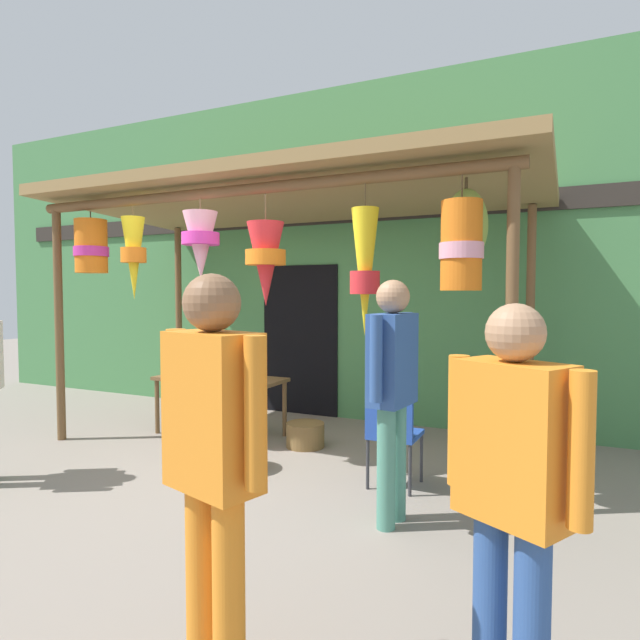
{
  "coord_description": "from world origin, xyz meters",
  "views": [
    {
      "loc": [
        2.88,
        -4.09,
        1.63
      ],
      "look_at": [
        0.37,
        1.21,
        1.33
      ],
      "focal_mm": 29.74,
      "sensor_mm": 36.0,
      "label": 1
    }
  ],
  "objects_px": {
    "vendor_in_orange": "(512,480)",
    "customer_foreground": "(213,447)",
    "folding_chair": "(393,429)",
    "flower_heap_on_table": "(221,371)",
    "display_table": "(220,383)",
    "passerby_at_right": "(392,380)",
    "wicker_basket_by_table": "(238,457)",
    "wicker_basket_spare": "(305,435)"
  },
  "relations": [
    {
      "from": "wicker_basket_spare",
      "to": "flower_heap_on_table",
      "type": "bearing_deg",
      "value": 179.28
    },
    {
      "from": "flower_heap_on_table",
      "to": "vendor_in_orange",
      "type": "xyz_separation_m",
      "value": [
        3.42,
        -2.91,
        0.2
      ]
    },
    {
      "from": "display_table",
      "to": "flower_heap_on_table",
      "type": "height_order",
      "value": "flower_heap_on_table"
    },
    {
      "from": "wicker_basket_by_table",
      "to": "passerby_at_right",
      "type": "distance_m",
      "value": 1.93
    },
    {
      "from": "customer_foreground",
      "to": "passerby_at_right",
      "type": "distance_m",
      "value": 1.83
    },
    {
      "from": "display_table",
      "to": "vendor_in_orange",
      "type": "distance_m",
      "value": 4.51
    },
    {
      "from": "display_table",
      "to": "wicker_basket_by_table",
      "type": "bearing_deg",
      "value": -46.68
    },
    {
      "from": "folding_chair",
      "to": "passerby_at_right",
      "type": "height_order",
      "value": "passerby_at_right"
    },
    {
      "from": "folding_chair",
      "to": "vendor_in_orange",
      "type": "bearing_deg",
      "value": -62.05
    },
    {
      "from": "display_table",
      "to": "wicker_basket_by_table",
      "type": "height_order",
      "value": "display_table"
    },
    {
      "from": "display_table",
      "to": "flower_heap_on_table",
      "type": "xyz_separation_m",
      "value": [
        0.01,
        0.0,
        0.14
      ]
    },
    {
      "from": "wicker_basket_spare",
      "to": "customer_foreground",
      "type": "relative_size",
      "value": 0.24
    },
    {
      "from": "vendor_in_orange",
      "to": "flower_heap_on_table",
      "type": "bearing_deg",
      "value": 139.66
    },
    {
      "from": "folding_chair",
      "to": "customer_foreground",
      "type": "distance_m",
      "value": 2.53
    },
    {
      "from": "flower_heap_on_table",
      "to": "customer_foreground",
      "type": "height_order",
      "value": "customer_foreground"
    },
    {
      "from": "folding_chair",
      "to": "wicker_basket_spare",
      "type": "bearing_deg",
      "value": 147.6
    },
    {
      "from": "display_table",
      "to": "wicker_basket_spare",
      "type": "relative_size",
      "value": 3.68
    },
    {
      "from": "display_table",
      "to": "passerby_at_right",
      "type": "distance_m",
      "value": 2.91
    },
    {
      "from": "vendor_in_orange",
      "to": "wicker_basket_spare",
      "type": "bearing_deg",
      "value": 128.86
    },
    {
      "from": "folding_chair",
      "to": "customer_foreground",
      "type": "bearing_deg",
      "value": -89.35
    },
    {
      "from": "display_table",
      "to": "wicker_basket_spare",
      "type": "bearing_deg",
      "value": -0.63
    },
    {
      "from": "folding_chair",
      "to": "passerby_at_right",
      "type": "bearing_deg",
      "value": -72.97
    },
    {
      "from": "flower_heap_on_table",
      "to": "customer_foreground",
      "type": "bearing_deg",
      "value": -54.48
    },
    {
      "from": "folding_chair",
      "to": "flower_heap_on_table",
      "type": "bearing_deg",
      "value": 161.31
    },
    {
      "from": "wicker_basket_by_table",
      "to": "customer_foreground",
      "type": "height_order",
      "value": "customer_foreground"
    },
    {
      "from": "vendor_in_orange",
      "to": "customer_foreground",
      "type": "distance_m",
      "value": 1.16
    },
    {
      "from": "wicker_basket_by_table",
      "to": "wicker_basket_spare",
      "type": "relative_size",
      "value": 1.13
    },
    {
      "from": "folding_chair",
      "to": "passerby_at_right",
      "type": "relative_size",
      "value": 0.49
    },
    {
      "from": "display_table",
      "to": "folding_chair",
      "type": "bearing_deg",
      "value": -18.57
    },
    {
      "from": "display_table",
      "to": "folding_chair",
      "type": "height_order",
      "value": "folding_chair"
    },
    {
      "from": "folding_chair",
      "to": "wicker_basket_by_table",
      "type": "xyz_separation_m",
      "value": [
        -1.43,
        -0.15,
        -0.38
      ]
    },
    {
      "from": "display_table",
      "to": "flower_heap_on_table",
      "type": "distance_m",
      "value": 0.14
    },
    {
      "from": "vendor_in_orange",
      "to": "customer_foreground",
      "type": "xyz_separation_m",
      "value": [
        -1.1,
        -0.34,
        0.08
      ]
    },
    {
      "from": "display_table",
      "to": "passerby_at_right",
      "type": "bearing_deg",
      "value": -29.71
    },
    {
      "from": "customer_foreground",
      "to": "passerby_at_right",
      "type": "relative_size",
      "value": 0.99
    },
    {
      "from": "display_table",
      "to": "folding_chair",
      "type": "distance_m",
      "value": 2.43
    },
    {
      "from": "flower_heap_on_table",
      "to": "folding_chair",
      "type": "xyz_separation_m",
      "value": [
        2.29,
        -0.78,
        -0.24
      ]
    },
    {
      "from": "display_table",
      "to": "folding_chair",
      "type": "relative_size",
      "value": 1.78
    },
    {
      "from": "folding_chair",
      "to": "wicker_basket_by_table",
      "type": "bearing_deg",
      "value": -173.95
    },
    {
      "from": "wicker_basket_spare",
      "to": "wicker_basket_by_table",
      "type": "bearing_deg",
      "value": -104.14
    },
    {
      "from": "display_table",
      "to": "passerby_at_right",
      "type": "xyz_separation_m",
      "value": [
        2.5,
        -1.43,
        0.43
      ]
    },
    {
      "from": "vendor_in_orange",
      "to": "display_table",
      "type": "bearing_deg",
      "value": 139.76
    }
  ]
}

